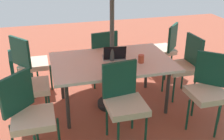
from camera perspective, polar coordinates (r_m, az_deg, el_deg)
ground_plane at (r=4.23m, az=0.00°, el=-7.40°), size 10.00×10.00×0.02m
dining_table at (r=3.90m, az=0.00°, el=1.29°), size 1.70×1.12×0.74m
chair_south at (r=4.61m, az=-2.17°, el=3.27°), size 0.48×0.49×0.98m
chair_southeast at (r=4.52m, az=-16.75°, el=1.72°), size 0.58×0.58×0.98m
chair_north at (r=3.29m, az=2.56°, el=-6.11°), size 0.48×0.49×0.98m
chair_west at (r=4.40m, az=14.78°, el=1.34°), size 0.47×0.46×0.98m
chair_southwest at (r=5.04m, az=10.71°, el=4.71°), size 0.59×0.59×0.98m
chair_northeast at (r=3.18m, az=-16.97°, el=-8.48°), size 0.59×0.59×0.98m
chair_northwest at (r=3.75m, az=19.50°, el=-3.48°), size 0.58×0.59×0.98m
chair_east at (r=3.81m, az=-17.37°, el=-2.74°), size 0.48×0.47×0.98m
laptop at (r=3.93m, az=0.44°, el=2.98°), size 0.35×0.28×0.21m
cup at (r=3.82m, az=6.08°, el=2.33°), size 0.08×0.08×0.11m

